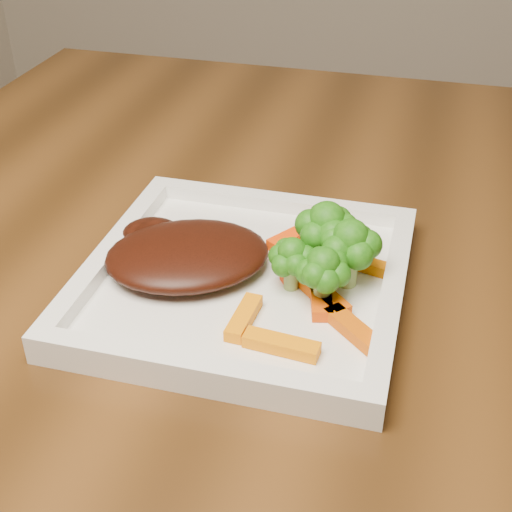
# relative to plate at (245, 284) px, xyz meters

# --- Properties ---
(plate) EXTENTS (0.27, 0.27, 0.01)m
(plate) POSITION_rel_plate_xyz_m (0.00, 0.00, 0.00)
(plate) COLOR white
(plate) RESTS_ON dining_table
(steak) EXTENTS (0.18, 0.16, 0.03)m
(steak) POSITION_rel_plate_xyz_m (-0.05, 0.00, 0.02)
(steak) COLOR #381108
(steak) RESTS_ON plate
(broccoli_0) EXTENTS (0.07, 0.07, 0.07)m
(broccoli_0) POSITION_rel_plate_xyz_m (0.06, 0.03, 0.04)
(broccoli_0) COLOR #2D7513
(broccoli_0) RESTS_ON plate
(broccoli_1) EXTENTS (0.08, 0.08, 0.06)m
(broccoli_1) POSITION_rel_plate_xyz_m (0.09, 0.01, 0.04)
(broccoli_1) COLOR #106211
(broccoli_1) RESTS_ON plate
(broccoli_2) EXTENTS (0.06, 0.06, 0.06)m
(broccoli_2) POSITION_rel_plate_xyz_m (0.07, -0.02, 0.04)
(broccoli_2) COLOR #126811
(broccoli_2) RESTS_ON plate
(broccoli_3) EXTENTS (0.06, 0.06, 0.06)m
(broccoli_3) POSITION_rel_plate_xyz_m (0.04, -0.00, 0.04)
(broccoli_3) COLOR #2B6B11
(broccoli_3) RESTS_ON plate
(carrot_0) EXTENTS (0.06, 0.02, 0.01)m
(carrot_0) POSITION_rel_plate_xyz_m (0.05, -0.08, 0.01)
(carrot_0) COLOR orange
(carrot_0) RESTS_ON plate
(carrot_1) EXTENTS (0.05, 0.05, 0.01)m
(carrot_1) POSITION_rel_plate_xyz_m (0.10, -0.05, 0.01)
(carrot_1) COLOR #CC5203
(carrot_1) RESTS_ON plate
(carrot_2) EXTENTS (0.02, 0.05, 0.01)m
(carrot_2) POSITION_rel_plate_xyz_m (0.02, -0.06, 0.01)
(carrot_2) COLOR orange
(carrot_2) RESTS_ON plate
(carrot_3) EXTENTS (0.05, 0.02, 0.01)m
(carrot_3) POSITION_rel_plate_xyz_m (0.11, 0.04, 0.01)
(carrot_3) COLOR orange
(carrot_3) RESTS_ON plate
(carrot_4) EXTENTS (0.04, 0.06, 0.01)m
(carrot_4) POSITION_rel_plate_xyz_m (0.03, 0.07, 0.01)
(carrot_4) COLOR #FF4004
(carrot_4) RESTS_ON plate
(carrot_5) EXTENTS (0.05, 0.05, 0.01)m
(carrot_5) POSITION_rel_plate_xyz_m (0.07, -0.01, 0.01)
(carrot_5) COLOR #E45103
(carrot_5) RESTS_ON plate
(carrot_6) EXTENTS (0.06, 0.05, 0.01)m
(carrot_6) POSITION_rel_plate_xyz_m (0.06, 0.02, 0.01)
(carrot_6) COLOR #FF3704
(carrot_6) RESTS_ON plate
(carrot_7) EXTENTS (0.03, 0.07, 0.01)m
(carrot_7) POSITION_rel_plate_xyz_m (0.07, -0.01, 0.01)
(carrot_7) COLOR #DF4503
(carrot_7) RESTS_ON plate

